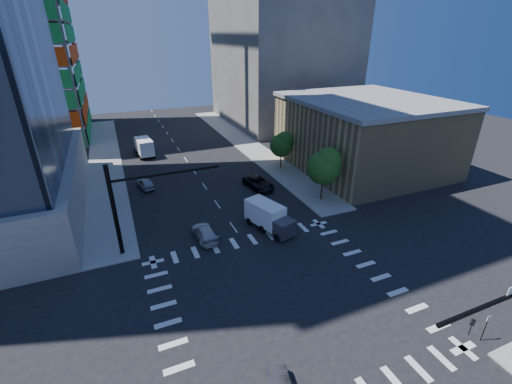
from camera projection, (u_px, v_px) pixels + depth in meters
ground at (284, 298)px, 27.43m from camera, size 160.00×160.00×0.00m
road_markings at (284, 298)px, 27.43m from camera, size 20.00×20.00×0.01m
sidewalk_ne at (246, 144)px, 65.18m from camera, size 5.00×60.00×0.15m
sidewalk_nw at (105, 161)px, 56.34m from camera, size 5.00×60.00×0.15m
commercial_building at (365, 133)px, 52.36m from camera, size 20.50×22.50×10.60m
bg_building_ne at (281, 59)px, 76.91m from camera, size 24.00×30.00×28.00m
signal_mast_nw at (130, 200)px, 31.16m from camera, size 10.20×0.40×9.00m
tree_south at (325, 166)px, 41.51m from camera, size 4.16×4.16×6.82m
tree_north at (282, 144)px, 51.91m from camera, size 3.54×3.52×5.78m
no_parking_sign at (486, 325)px, 23.12m from camera, size 0.30×0.06×2.20m
car_nb_far at (258, 183)px, 46.62m from camera, size 3.22×5.73×1.51m
car_sb_near at (205, 233)px, 35.18m from camera, size 2.09×4.73×1.35m
car_sb_mid at (145, 183)px, 46.61m from camera, size 2.44×4.31×1.38m
box_truck_near at (271, 219)px, 36.44m from camera, size 3.91×5.92×2.87m
box_truck_far at (144, 147)px, 59.01m from camera, size 3.04×6.02×3.05m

